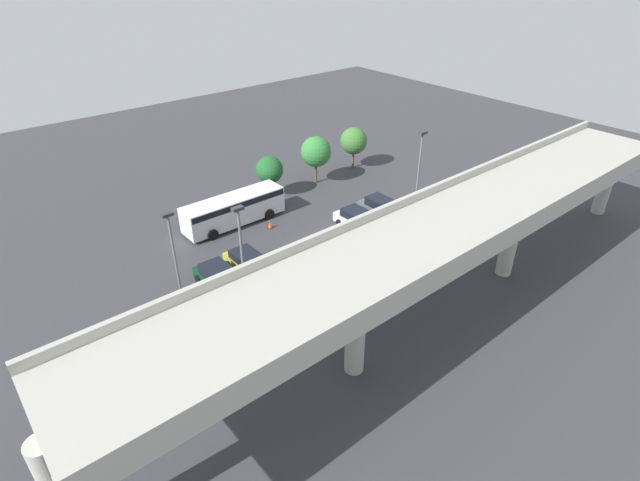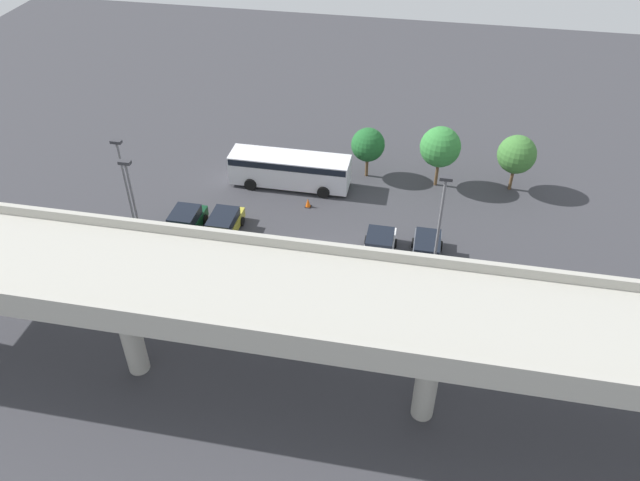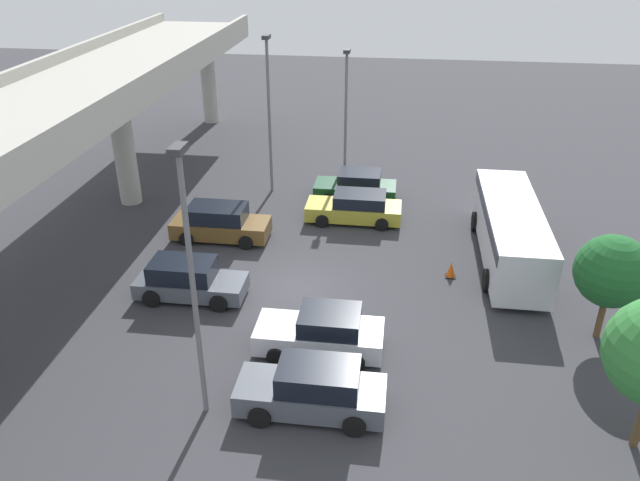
# 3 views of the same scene
# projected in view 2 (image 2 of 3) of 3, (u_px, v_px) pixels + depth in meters

# --- Properties ---
(ground_plane) EXTENTS (98.34, 98.34, 0.00)m
(ground_plane) POSITION_uv_depth(u_px,v_px,m) (315.00, 264.00, 40.94)
(ground_plane) COLOR #38383D
(highway_overpass) EXTENTS (47.01, 6.40, 7.78)m
(highway_overpass) POSITION_uv_depth(u_px,v_px,m) (270.00, 300.00, 28.88)
(highway_overpass) COLOR #ADAAA0
(highway_overpass) RESTS_ON ground_plane
(parked_car_0) EXTENTS (2.04, 4.62, 1.72)m
(parked_car_0) POSITION_uv_depth(u_px,v_px,m) (426.00, 252.00, 40.65)
(parked_car_0) COLOR #515660
(parked_car_0) RESTS_ON ground_plane
(parked_car_1) EXTENTS (2.16, 4.50, 1.62)m
(parked_car_1) POSITION_uv_depth(u_px,v_px,m) (379.00, 248.00, 41.06)
(parked_car_1) COLOR silver
(parked_car_1) RESTS_ON ground_plane
(parked_car_2) EXTENTS (2.03, 4.40, 1.62)m
(parked_car_2) POSITION_uv_depth(u_px,v_px,m) (320.00, 302.00, 36.98)
(parked_car_2) COLOR #515660
(parked_car_2) RESTS_ON ground_plane
(parked_car_3) EXTENTS (2.11, 4.61, 1.68)m
(parked_car_3) POSITION_uv_depth(u_px,v_px,m) (234.00, 292.00, 37.61)
(parked_car_3) COLOR brown
(parked_car_3) RESTS_ON ground_plane
(parked_car_4) EXTENTS (2.11, 4.79, 1.52)m
(parked_car_4) POSITION_uv_depth(u_px,v_px,m) (223.00, 227.00, 42.93)
(parked_car_4) COLOR gold
(parked_car_4) RESTS_ON ground_plane
(parked_car_5) EXTENTS (2.16, 4.40, 1.63)m
(parked_car_5) POSITION_uv_depth(u_px,v_px,m) (185.00, 223.00, 43.19)
(parked_car_5) COLOR #0C381E
(parked_car_5) RESTS_ON ground_plane
(shuttle_bus) EXTENTS (9.16, 2.67, 2.55)m
(shuttle_bus) POSITION_uv_depth(u_px,v_px,m) (290.00, 168.00, 47.48)
(shuttle_bus) COLOR silver
(shuttle_bus) RESTS_ON ground_plane
(lamp_post_near_aisle) EXTENTS (0.70, 0.35, 8.68)m
(lamp_post_near_aisle) POSITION_uv_depth(u_px,v_px,m) (438.00, 231.00, 35.40)
(lamp_post_near_aisle) COLOR slate
(lamp_post_near_aisle) RESTS_ON ground_plane
(lamp_post_mid_lot) EXTENTS (0.70, 0.35, 8.52)m
(lamp_post_mid_lot) POSITION_uv_depth(u_px,v_px,m) (136.00, 213.00, 36.96)
(lamp_post_mid_lot) COLOR slate
(lamp_post_mid_lot) RESTS_ON ground_plane
(lamp_post_by_overpass) EXTENTS (0.70, 0.35, 7.44)m
(lamp_post_by_overpass) POSITION_uv_depth(u_px,v_px,m) (125.00, 182.00, 40.70)
(lamp_post_by_overpass) COLOR slate
(lamp_post_by_overpass) RESTS_ON ground_plane
(tree_front_left) EXTENTS (2.87, 2.87, 4.49)m
(tree_front_left) POSITION_uv_depth(u_px,v_px,m) (517.00, 155.00, 46.12)
(tree_front_left) COLOR brown
(tree_front_left) RESTS_ON ground_plane
(tree_front_centre) EXTENTS (3.05, 3.05, 4.87)m
(tree_front_centre) POSITION_uv_depth(u_px,v_px,m) (440.00, 147.00, 46.42)
(tree_front_centre) COLOR brown
(tree_front_centre) RESTS_ON ground_plane
(tree_front_right) EXTENTS (2.60, 2.60, 4.08)m
(tree_front_right) POSITION_uv_depth(u_px,v_px,m) (368.00, 145.00, 47.83)
(tree_front_right) COLOR brown
(tree_front_right) RESTS_ON ground_plane
(traffic_cone) EXTENTS (0.44, 0.44, 0.70)m
(traffic_cone) POSITION_uv_depth(u_px,v_px,m) (308.00, 203.00, 45.92)
(traffic_cone) COLOR black
(traffic_cone) RESTS_ON ground_plane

